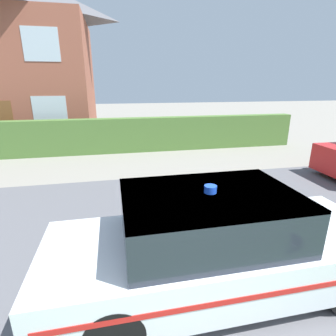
# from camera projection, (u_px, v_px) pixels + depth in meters

# --- Properties ---
(road_strip) EXTENTS (28.00, 6.48, 0.01)m
(road_strip) POSITION_uv_depth(u_px,v_px,m) (153.00, 236.00, 4.98)
(road_strip) COLOR #5B5B60
(road_strip) RESTS_ON ground
(garden_hedge) EXTENTS (13.44, 0.50, 1.42)m
(garden_hedge) POSITION_uv_depth(u_px,v_px,m) (145.00, 135.00, 11.11)
(garden_hedge) COLOR #4C7233
(garden_hedge) RESTS_ON ground
(police_car) EXTENTS (4.59, 1.68, 1.55)m
(police_car) POSITION_uv_depth(u_px,v_px,m) (215.00, 244.00, 3.53)
(police_car) COLOR black
(police_car) RESTS_ON road_strip
(house_left) EXTENTS (7.51, 6.16, 7.96)m
(house_left) POSITION_uv_depth(u_px,v_px,m) (14.00, 56.00, 12.97)
(house_left) COLOR #93513D
(house_left) RESTS_ON ground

